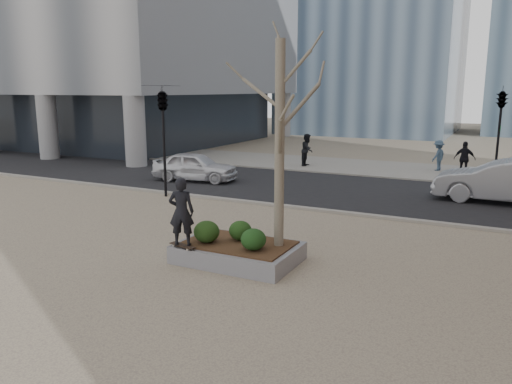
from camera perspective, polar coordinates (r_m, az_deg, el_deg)
The scene contains 18 objects.
ground at distance 13.44m, azimuth -5.81°, elevation -7.21°, with size 120.00×120.00×0.00m, color gray.
street at distance 22.22m, azimuth 8.20°, elevation 0.32°, with size 60.00×8.00×0.02m, color black.
far_sidewalk at distance 28.85m, azimuth 12.70°, elevation 2.76°, with size 60.00×6.00×0.02m, color gray.
planter at distance 12.87m, azimuth -2.05°, elevation -6.94°, with size 3.00×2.00×0.45m, color gray.
planter_mulch at distance 12.80m, azimuth -2.06°, elevation -5.90°, with size 2.70×1.70×0.04m, color #382314.
sycamore_tree at distance 12.04m, azimuth 2.75°, elevation 9.07°, with size 2.80×2.80×6.60m, color gray, non-canonical shape.
shrub_left at distance 12.81m, azimuth -5.67°, elevation -4.53°, with size 0.66×0.66×0.56m, color #183611.
shrub_middle at distance 12.96m, azimuth -1.80°, elevation -4.42°, with size 0.59×0.59×0.50m, color #113310.
shrub_right at distance 12.16m, azimuth -0.30°, elevation -5.44°, with size 0.62×0.62×0.53m, color #143F17.
skateboard at distance 12.65m, azimuth -8.40°, elevation -6.16°, with size 0.78×0.20×0.07m, color black, non-canonical shape.
skateboarder at distance 12.40m, azimuth -8.52°, elevation -2.23°, with size 0.62×0.41×1.71m, color black.
police_car at distance 24.08m, azimuth -6.97°, elevation 2.92°, with size 1.63×4.06×1.38m, color silver.
car_silver at distance 21.42m, azimuth 26.47°, elevation 1.10°, with size 1.78×5.10×1.68m, color gray.
pedestrian_a at distance 28.77m, azimuth 5.89°, elevation 4.82°, with size 0.89×0.69×1.83m, color black.
pedestrian_b at distance 28.67m, azimuth 20.11°, elevation 3.95°, with size 1.06×0.61×1.64m, color #384E65.
pedestrian_c at distance 27.28m, azimuth 22.74°, elevation 3.52°, with size 1.03×0.43×1.75m, color black.
traffic_light_near at distance 20.58m, azimuth -10.48°, elevation 5.66°, with size 0.60×2.48×4.50m, color black, non-canonical shape.
traffic_light_far at distance 25.36m, azimuth 25.97°, elevation 5.78°, with size 0.60×2.48×4.50m, color black, non-canonical shape.
Camera 1 is at (6.92, -10.67, 4.33)m, focal length 35.00 mm.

